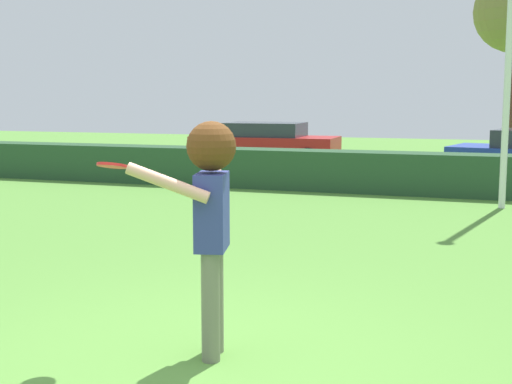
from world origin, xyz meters
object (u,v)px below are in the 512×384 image
(frisbee, at_px, (112,165))
(parked_car_red, at_px, (265,142))
(person, at_px, (211,205))
(lamppost, at_px, (511,4))

(frisbee, bearing_deg, parked_car_red, 104.20)
(person, distance_m, frisbee, 0.83)
(person, height_order, frisbee, person)
(frisbee, relative_size, parked_car_red, 0.05)
(lamppost, distance_m, parked_car_red, 9.53)
(frisbee, xyz_separation_m, lamppost, (2.85, 8.59, 2.13))
(person, distance_m, lamppost, 9.07)
(frisbee, distance_m, parked_car_red, 15.31)
(frisbee, bearing_deg, person, 7.19)
(person, xyz_separation_m, parked_car_red, (-4.53, 14.72, -0.49))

